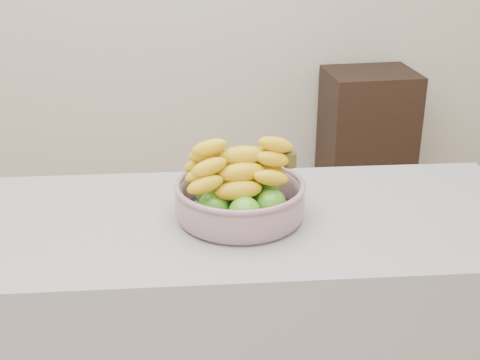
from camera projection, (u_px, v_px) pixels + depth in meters
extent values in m
cube|color=black|center=(366.00, 146.00, 3.51)|extent=(0.47, 0.39, 0.80)
cylinder|color=#97A4B5|center=(240.00, 215.00, 1.64)|extent=(0.27, 0.27, 0.01)
torus|color=#97A4B5|center=(240.00, 185.00, 1.61)|extent=(0.32, 0.32, 0.01)
sphere|color=#3A8316|center=(245.00, 213.00, 1.55)|extent=(0.08, 0.08, 0.08)
sphere|color=#3A8316|center=(271.00, 204.00, 1.59)|extent=(0.08, 0.08, 0.08)
sphere|color=#3A8316|center=(265.00, 190.00, 1.67)|extent=(0.08, 0.08, 0.08)
sphere|color=#3A8316|center=(236.00, 185.00, 1.69)|extent=(0.08, 0.08, 0.08)
sphere|color=#3A8316|center=(210.00, 193.00, 1.65)|extent=(0.08, 0.08, 0.08)
sphere|color=#3A8316|center=(214.00, 207.00, 1.58)|extent=(0.08, 0.08, 0.08)
ellipsoid|color=yellow|center=(238.00, 190.00, 1.56)|extent=(0.20, 0.08, 0.05)
ellipsoid|color=yellow|center=(236.00, 182.00, 1.60)|extent=(0.20, 0.06, 0.05)
ellipsoid|color=yellow|center=(233.00, 174.00, 1.65)|extent=(0.20, 0.06, 0.05)
ellipsoid|color=yellow|center=(242.00, 172.00, 1.56)|extent=(0.21, 0.09, 0.05)
ellipsoid|color=yellow|center=(238.00, 163.00, 1.61)|extent=(0.20, 0.07, 0.05)
ellipsoid|color=yellow|center=(243.00, 155.00, 1.58)|extent=(0.20, 0.06, 0.05)
cylinder|color=#443915|center=(290.00, 159.00, 1.60)|extent=(0.03, 0.03, 0.04)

